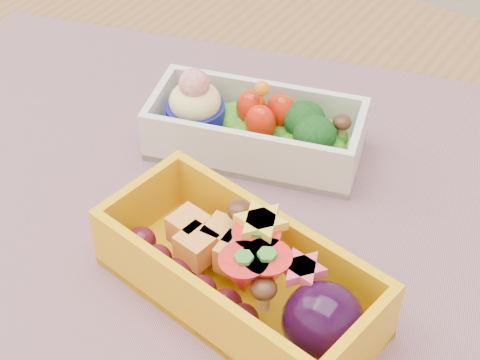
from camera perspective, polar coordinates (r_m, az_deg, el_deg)
The scene contains 3 objects.
placemat at distance 0.57m, azimuth -0.91°, elevation -2.88°, with size 0.56×0.43×0.00m, color #90636A.
bento_white at distance 0.61m, azimuth 1.03°, elevation 3.71°, with size 0.17×0.11×0.07m.
bento_yellow at distance 0.50m, azimuth 0.30°, elevation -6.78°, with size 0.19×0.11×0.06m.
Camera 1 is at (0.20, -0.29, 1.15)m, focal length 59.95 mm.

